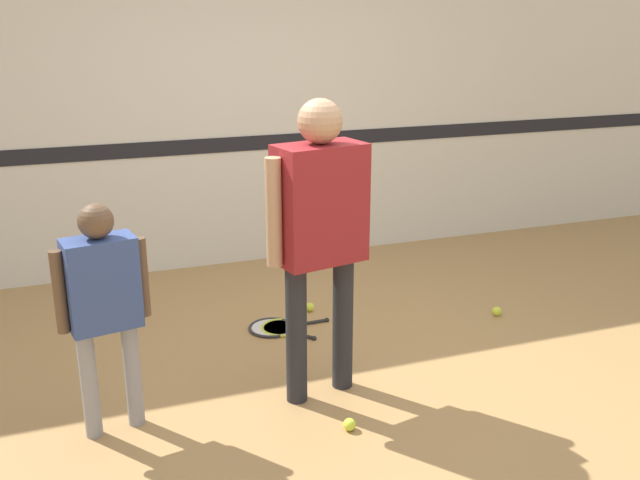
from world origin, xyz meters
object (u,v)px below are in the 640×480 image
object	(u,v)px
person_instructor	(320,220)
racket_spare_on_floor	(284,327)
racket_second_spare	(273,328)
person_student_left	(103,295)
tennis_ball_near_instructor	(350,424)
tennis_ball_by_spare_racket	(310,307)
tennis_ball_stray_left	(497,311)

from	to	relation	value
person_instructor	racket_spare_on_floor	bearing A→B (deg)	74.55
racket_second_spare	person_student_left	bearing A→B (deg)	-91.38
person_student_left	tennis_ball_near_instructor	size ratio (longest dim) A/B	18.25
racket_spare_on_floor	tennis_ball_by_spare_racket	bearing A→B (deg)	38.05
tennis_ball_near_instructor	tennis_ball_by_spare_racket	distance (m)	1.55
racket_spare_on_floor	tennis_ball_stray_left	xyz separation A→B (m)	(1.49, -0.31, 0.02)
person_instructor	racket_second_spare	distance (m)	1.35
tennis_ball_near_instructor	tennis_ball_stray_left	world-z (taller)	same
person_instructor	tennis_ball_by_spare_racket	distance (m)	1.52
person_student_left	racket_second_spare	xyz separation A→B (m)	(1.11, 0.89, -0.74)
person_student_left	tennis_ball_by_spare_racket	distance (m)	1.94
person_instructor	tennis_ball_by_spare_racket	xyz separation A→B (m)	(0.32, 1.10, -0.99)
tennis_ball_near_instructor	tennis_ball_stray_left	size ratio (longest dim) A/B	1.00
racket_second_spare	tennis_ball_by_spare_racket	world-z (taller)	tennis_ball_by_spare_racket
tennis_ball_by_spare_racket	tennis_ball_stray_left	world-z (taller)	same
person_student_left	racket_spare_on_floor	world-z (taller)	person_student_left
person_student_left	tennis_ball_near_instructor	bearing A→B (deg)	-30.94
person_student_left	racket_second_spare	size ratio (longest dim) A/B	2.43
person_instructor	tennis_ball_near_instructor	bearing A→B (deg)	-99.90
person_student_left	racket_second_spare	bearing A→B (deg)	28.35
person_instructor	person_student_left	xyz separation A→B (m)	(-1.12, 0.01, -0.28)
person_instructor	tennis_ball_near_instructor	distance (m)	1.07
racket_spare_on_floor	tennis_ball_stray_left	distance (m)	1.52
tennis_ball_near_instructor	tennis_ball_stray_left	xyz separation A→B (m)	(1.54, 0.99, 0.00)
tennis_ball_near_instructor	racket_spare_on_floor	bearing A→B (deg)	87.85
racket_second_spare	tennis_ball_near_instructor	xyz separation A→B (m)	(0.02, -1.31, 0.02)
racket_second_spare	tennis_ball_near_instructor	size ratio (longest dim) A/B	7.52
person_instructor	tennis_ball_by_spare_racket	bearing A→B (deg)	62.27
racket_spare_on_floor	tennis_ball_by_spare_racket	size ratio (longest dim) A/B	7.52
racket_second_spare	tennis_ball_near_instructor	bearing A→B (deg)	-39.07
person_student_left	tennis_ball_stray_left	bearing A→B (deg)	1.68
tennis_ball_near_instructor	tennis_ball_by_spare_racket	xyz separation A→B (m)	(0.31, 1.52, 0.00)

